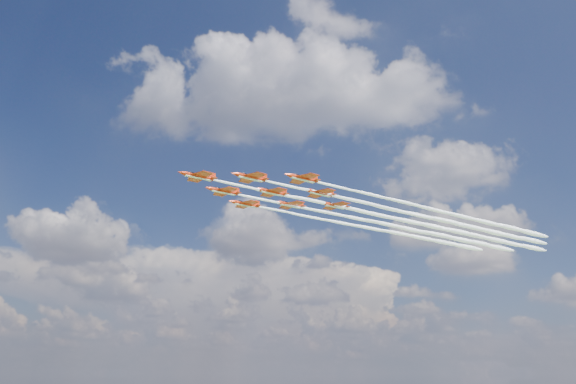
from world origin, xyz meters
TOP-DOWN VIEW (x-y plane):
  - jet_lead at (22.69, 25.87)m, footprint 84.27×81.90m
  - jet_row2_port at (34.35, 28.38)m, footprint 84.27×81.90m
  - jet_row2_starb at (25.53, 37.46)m, footprint 84.27×81.90m
  - jet_row3_port at (46.02, 30.88)m, footprint 84.27×81.90m
  - jet_row3_centre at (37.20, 39.96)m, footprint 84.27×81.90m
  - jet_row3_starb at (28.37, 49.04)m, footprint 84.27×81.90m
  - jet_row4_port at (48.86, 42.46)m, footprint 84.27×81.90m
  - jet_row4_starb at (40.04, 51.54)m, footprint 84.27×81.90m
  - jet_tail at (51.70, 54.05)m, footprint 84.27×81.90m

SIDE VIEW (x-z plane):
  - jet_lead at x=22.69m, z-range 81.99..84.34m
  - jet_row2_port at x=34.35m, z-range 81.99..84.34m
  - jet_row2_starb at x=25.53m, z-range 81.99..84.34m
  - jet_row3_port at x=46.02m, z-range 81.99..84.34m
  - jet_row3_centre at x=37.20m, z-range 81.99..84.34m
  - jet_row3_starb at x=28.37m, z-range 81.99..84.34m
  - jet_row4_port at x=48.86m, z-range 81.99..84.34m
  - jet_row4_starb at x=40.04m, z-range 81.99..84.34m
  - jet_tail at x=51.70m, z-range 81.99..84.34m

